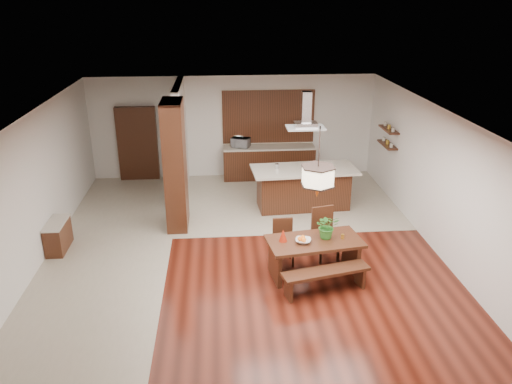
{
  "coord_description": "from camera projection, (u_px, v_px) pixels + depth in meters",
  "views": [
    {
      "loc": [
        -0.44,
        -9.35,
        5.01
      ],
      "look_at": [
        0.3,
        0.0,
        1.25
      ],
      "focal_mm": 35.0,
      "sensor_mm": 36.0,
      "label": 1
    }
  ],
  "objects": [
    {
      "name": "room_shell",
      "position": [
        241.0,
        154.0,
        9.79
      ],
      "size": [
        9.0,
        9.04,
        2.92
      ],
      "color": "#3A120A",
      "rests_on": "ground"
    },
    {
      "name": "tile_hallway",
      "position": [
        110.0,
        252.0,
        10.35
      ],
      "size": [
        2.5,
        9.0,
        0.01
      ],
      "primitive_type": "cube",
      "color": "#B3AA95",
      "rests_on": "ground"
    },
    {
      "name": "tile_kitchen",
      "position": [
        285.0,
        200.0,
        12.96
      ],
      "size": [
        5.5,
        4.0,
        0.01
      ],
      "primitive_type": "cube",
      "color": "#B3AA95",
      "rests_on": "ground"
    },
    {
      "name": "soffit_band",
      "position": [
        240.0,
        113.0,
        9.48
      ],
      "size": [
        8.0,
        9.0,
        0.02
      ],
      "primitive_type": "cube",
      "color": "#371B0D",
      "rests_on": "room_shell"
    },
    {
      "name": "partition_pier",
      "position": [
        175.0,
        166.0,
        11.02
      ],
      "size": [
        0.45,
        1.0,
        2.9
      ],
      "primitive_type": "cube",
      "color": "black",
      "rests_on": "ground"
    },
    {
      "name": "partition_stub",
      "position": [
        181.0,
        140.0,
        12.96
      ],
      "size": [
        0.18,
        2.4,
        2.9
      ],
      "primitive_type": "cube",
      "color": "silver",
      "rests_on": "ground"
    },
    {
      "name": "hallway_console",
      "position": [
        58.0,
        236.0,
        10.34
      ],
      "size": [
        0.37,
        0.88,
        0.63
      ],
      "primitive_type": "cube",
      "color": "black",
      "rests_on": "ground"
    },
    {
      "name": "hallway_doorway",
      "position": [
        138.0,
        144.0,
        14.04
      ],
      "size": [
        1.1,
        0.2,
        2.1
      ],
      "primitive_type": "cube",
      "color": "black",
      "rests_on": "ground"
    },
    {
      "name": "rear_counter",
      "position": [
        269.0,
        162.0,
        14.34
      ],
      "size": [
        2.6,
        0.62,
        0.95
      ],
      "color": "black",
      "rests_on": "ground"
    },
    {
      "name": "kitchen_window",
      "position": [
        268.0,
        116.0,
        14.1
      ],
      "size": [
        2.6,
        0.08,
        1.5
      ],
      "primitive_type": "cube",
      "color": "olive",
      "rests_on": "room_shell"
    },
    {
      "name": "shelf_lower",
      "position": [
        387.0,
        145.0,
        12.72
      ],
      "size": [
        0.26,
        0.9,
        0.04
      ],
      "primitive_type": "cube",
      "color": "black",
      "rests_on": "room_shell"
    },
    {
      "name": "shelf_upper",
      "position": [
        389.0,
        129.0,
        12.57
      ],
      "size": [
        0.26,
        0.9,
        0.04
      ],
      "primitive_type": "cube",
      "color": "black",
      "rests_on": "room_shell"
    },
    {
      "name": "dining_table",
      "position": [
        314.0,
        249.0,
        9.35
      ],
      "size": [
        1.86,
        1.13,
        0.73
      ],
      "rotation": [
        0.0,
        0.0,
        0.15
      ],
      "color": "black",
      "rests_on": "ground"
    },
    {
      "name": "dining_bench",
      "position": [
        325.0,
        281.0,
        8.9
      ],
      "size": [
        1.64,
        0.71,
        0.45
      ],
      "primitive_type": null,
      "rotation": [
        0.0,
        0.0,
        0.23
      ],
      "color": "black",
      "rests_on": "ground"
    },
    {
      "name": "dining_chair_left",
      "position": [
        284.0,
        243.0,
        9.78
      ],
      "size": [
        0.41,
        0.41,
        0.9
      ],
      "primitive_type": null,
      "rotation": [
        0.0,
        0.0,
        0.03
      ],
      "color": "black",
      "rests_on": "ground"
    },
    {
      "name": "dining_chair_right",
      "position": [
        326.0,
        235.0,
        9.93
      ],
      "size": [
        0.56,
        0.56,
        1.06
      ],
      "primitive_type": null,
      "rotation": [
        0.0,
        0.0,
        0.23
      ],
      "color": "black",
      "rests_on": "ground"
    },
    {
      "name": "pendant_lantern",
      "position": [
        318.0,
        163.0,
        8.72
      ],
      "size": [
        0.64,
        0.64,
        1.31
      ],
      "primitive_type": null,
      "color": "beige",
      "rests_on": "room_shell"
    },
    {
      "name": "foliage_plant",
      "position": [
        327.0,
        226.0,
        9.28
      ],
      "size": [
        0.43,
        0.38,
        0.48
      ],
      "primitive_type": "imported",
      "rotation": [
        0.0,
        0.0,
        -0.02
      ],
      "color": "#317A28",
      "rests_on": "dining_table"
    },
    {
      "name": "fruit_bowl",
      "position": [
        303.0,
        241.0,
        9.17
      ],
      "size": [
        0.34,
        0.34,
        0.07
      ],
      "primitive_type": "imported",
      "rotation": [
        0.0,
        0.0,
        -0.22
      ],
      "color": "beige",
      "rests_on": "dining_table"
    },
    {
      "name": "napkin_cone",
      "position": [
        283.0,
        235.0,
        9.2
      ],
      "size": [
        0.16,
        0.16,
        0.24
      ],
      "primitive_type": "cone",
      "rotation": [
        0.0,
        0.0,
        0.04
      ],
      "color": "#9E1F0B",
      "rests_on": "dining_table"
    },
    {
      "name": "gold_ornament",
      "position": [
        343.0,
        236.0,
        9.31
      ],
      "size": [
        0.07,
        0.07,
        0.09
      ],
      "primitive_type": "cylinder",
      "rotation": [
        0.0,
        0.0,
        0.18
      ],
      "color": "gold",
      "rests_on": "dining_table"
    },
    {
      "name": "kitchen_island",
      "position": [
        303.0,
        187.0,
        12.31
      ],
      "size": [
        2.6,
        1.27,
        1.05
      ],
      "rotation": [
        0.0,
        0.0,
        0.07
      ],
      "color": "black",
      "rests_on": "ground"
    },
    {
      "name": "range_hood",
      "position": [
        306.0,
        110.0,
        11.6
      ],
      "size": [
        0.9,
        0.55,
        0.87
      ],
      "primitive_type": null,
      "color": "silver",
      "rests_on": "room_shell"
    },
    {
      "name": "island_cup",
      "position": [
        320.0,
        167.0,
        12.02
      ],
      "size": [
        0.15,
        0.15,
        0.11
      ],
      "primitive_type": "imported",
      "rotation": [
        0.0,
        0.0,
        0.14
      ],
      "color": "white",
      "rests_on": "kitchen_island"
    },
    {
      "name": "microwave",
      "position": [
        241.0,
        142.0,
        14.03
      ],
      "size": [
        0.58,
        0.5,
        0.27
      ],
      "primitive_type": "imported",
      "rotation": [
        0.0,
        0.0,
        -0.41
      ],
      "color": "silver",
      "rests_on": "rear_counter"
    }
  ]
}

